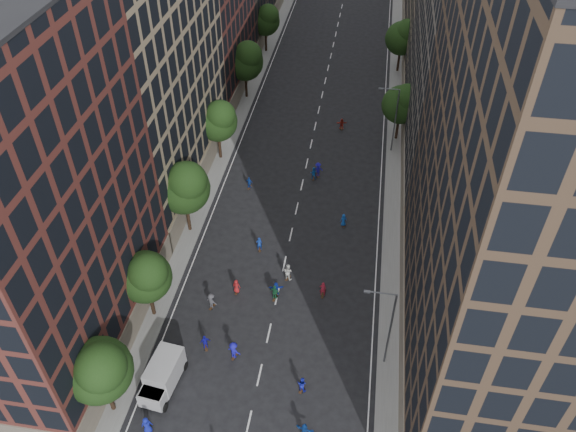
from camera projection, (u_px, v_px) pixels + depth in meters
The scene contains 35 objects.
ground at pixel (306, 166), 71.53m from camera, with size 240.00×240.00×0.00m, color black.
sidewalk_left at pixel (228, 126), 78.45m from camera, with size 4.00×105.00×0.15m, color slate.
sidewalk_right at pixel (402, 141), 75.65m from camera, with size 4.00×105.00×0.15m, color slate.
bldg_left_a at pixel (11, 206), 42.32m from camera, with size 14.00×22.00×30.00m, color #53251F.
bldg_left_b at pixel (124, 46), 58.83m from camera, with size 14.00×26.00×34.00m, color #8E7B5D.
bldg_right_a at pixel (536, 191), 38.88m from camera, with size 14.00×30.00×36.00m, color #453325.
bldg_right_b at pixel (486, 38), 61.41m from camera, with size 14.00×28.00×33.00m, color #5E574E.
tree_left_0 at pixel (100, 369), 42.04m from camera, with size 5.20×5.20×8.83m.
tree_left_1 at pixel (146, 276), 49.74m from camera, with size 4.80×4.80×8.21m.
tree_left_2 at pixel (185, 186), 58.10m from camera, with size 5.60×5.60×9.45m.
tree_left_3 at pixel (218, 120), 68.87m from camera, with size 5.00×5.00×8.58m.
tree_left_4 at pixel (246, 60), 80.56m from camera, with size 5.40×5.40×9.08m.
tree_left_5 at pixel (266, 19), 92.74m from camera, with size 4.80×4.80×8.33m.
tree_right_a at pixel (403, 103), 72.33m from camera, with size 5.00×5.00×8.39m.
tree_right_b at pixel (403, 36), 86.96m from camera, with size 5.20×5.20×8.83m.
streetlamp_near at pixel (388, 325), 46.12m from camera, with size 2.64×0.22×9.06m.
streetlamp_far at pixel (394, 117), 70.63m from camera, with size 2.64×0.22×9.06m.
cargo_van at pixel (162, 376), 46.85m from camera, with size 2.90×5.22×2.66m.
skater_0 at pixel (147, 425), 44.06m from camera, with size 0.87×0.57×1.79m, color #131D9F.
skater_2 at pixel (302, 384), 46.90m from camera, with size 0.79×0.61×1.62m, color #171FBE.
skater_3 at pixel (234, 351), 49.27m from camera, with size 1.21×0.70×1.88m, color #1915AF.
skater_4 at pixel (205, 342), 50.10m from camera, with size 0.95×0.39×1.62m, color #1B17BD.
skater_5 at pixel (304, 431), 43.85m from camera, with size 1.45×0.46×1.57m, color #123E98.
skater_6 at pixel (236, 287), 55.09m from camera, with size 0.77×0.50×1.58m, color #A41B1E.
skater_7 at pixel (323, 289), 54.69m from camera, with size 0.65×0.42×1.78m, color maroon.
skater_8 at pixel (288, 272), 56.34m from camera, with size 0.93×0.72×1.91m, color silver.
skater_9 at pixel (212, 301), 53.56m from camera, with size 1.15×0.66×1.78m, color #444449.
skater_10 at pixel (275, 293), 54.36m from camera, with size 1.05×0.44×1.78m, color #1B5B35.
skater_11 at pixel (276, 289), 54.87m from camera, with size 1.45×0.46×1.56m, color #142DA9.
skater_12 at pixel (343, 220), 62.49m from camera, with size 0.75×0.49×1.54m, color #154CB2.
skater_13 at pixel (259, 244), 59.53m from camera, with size 0.62×0.41×1.69m, color #1335A0.
skater_14 at pixel (313, 173), 68.96m from camera, with size 0.79×0.62×1.62m, color #144DA4.
skater_15 at pixel (318, 170), 69.30m from camera, with size 1.22×0.70×1.89m, color #1C14A5.
skater_16 at pixel (249, 183), 67.60m from camera, with size 0.89×0.37×1.52m, color #133A9D.
skater_17 at pixel (342, 124), 77.52m from camera, with size 1.45×0.46×1.57m, color maroon.
Camera 1 is at (6.69, -17.68, 42.33)m, focal length 35.00 mm.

